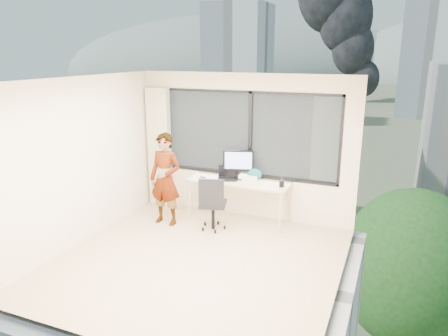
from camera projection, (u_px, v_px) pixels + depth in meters
The scene contains 24 objects.
floor at pixel (198, 260), 6.17m from camera, with size 4.00×4.00×0.01m, color tan.
ceiling at pixel (195, 80), 5.48m from camera, with size 4.00×4.00×0.01m, color white.
wall_front at pixel (105, 230), 4.05m from camera, with size 4.00×0.01×2.60m, color beige.
wall_left at pixel (81, 161), 6.56m from camera, with size 0.01×4.00×2.60m, color beige.
wall_right at pixel (345, 193), 5.09m from camera, with size 0.01×4.00×2.60m, color beige.
window_wall at pixel (248, 134), 7.53m from camera, with size 3.30×0.16×1.55m, color black, non-canonical shape.
curtain at pixel (159, 148), 8.18m from camera, with size 0.45×0.14×2.30m, color beige.
desk at pixel (238, 201), 7.55m from camera, with size 1.80×0.60×0.75m, color #C8B286.
chair at pixel (213, 202), 7.15m from camera, with size 0.50×0.50×0.97m, color black, non-canonical shape.
person at pixel (165, 179), 7.32m from camera, with size 0.59×0.39×1.62m, color #2D2D33.
monitor at pixel (238, 164), 7.48m from camera, with size 0.53×0.11×0.53m, color black, non-canonical shape.
game_console at pixel (249, 176), 7.57m from camera, with size 0.33×0.28×0.08m, color white.
laptop at pixel (228, 174), 7.47m from camera, with size 0.34×0.36×0.22m, color black, non-canonical shape.
cellphone at pixel (203, 177), 7.63m from camera, with size 0.11×0.05×0.01m, color black.
pen_cup at pixel (282, 184), 7.10m from camera, with size 0.09×0.09×0.11m, color black.
handbag at pixel (255, 174), 7.50m from camera, with size 0.26×0.13×0.20m, color #0E5454.
exterior_ground at pixel (388, 115), 116.79m from camera, with size 400.00×400.00×0.04m, color #515B3D.
near_bldg_a at pixel (254, 166), 38.08m from camera, with size 16.00×12.00×14.00m, color #F3EDCB.
far_tower_a at pixel (238, 64), 103.66m from camera, with size 14.00×14.00×28.00m, color silver.
far_tower_b at pixel (427, 59), 109.84m from camera, with size 13.00×13.00×30.00m, color silver.
far_tower_d at pixel (228, 67), 162.65m from camera, with size 16.00×14.00×22.00m, color silver.
hill_a at pixel (238, 73), 339.08m from camera, with size 288.00×216.00×90.00m, color slate.
tree_a at pixel (141, 216), 34.33m from camera, with size 7.00×7.00×8.00m, color #1D4517, non-canonical shape.
tree_b at pixel (408, 285), 23.27m from camera, with size 7.60×7.60×9.00m, color #1D4517, non-canonical shape.
Camera 1 is at (2.49, -5.02, 2.96)m, focal length 33.83 mm.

